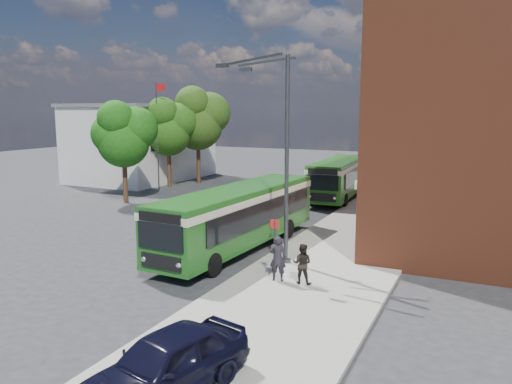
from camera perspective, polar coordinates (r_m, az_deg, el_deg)
The scene contains 16 objects.
ground at distance 26.12m, azimuth -5.62°, elevation -5.64°, with size 120.00×120.00×0.00m, color #29292B.
pavement at distance 30.95m, azimuth 13.47°, elevation -3.34°, with size 6.00×48.00×0.15m, color gray.
kerb_line at distance 31.70m, azimuth 8.06°, elevation -3.00°, with size 0.12×48.00×0.01m, color beige.
brick_office at distance 33.64m, azimuth 27.25°, elevation 8.72°, with size 12.10×26.00×14.20m.
white_building at distance 50.41m, azimuth -12.85°, elevation 5.61°, with size 9.40×13.40×7.30m.
flagpole at distance 43.02m, azimuth -11.16°, elevation 6.78°, with size 0.95×0.10×9.00m.
street_lamp at distance 21.35m, azimuth 2.63°, elevation 4.11°, with size 2.96×2.38×9.00m.
bus_stop_sign at distance 19.64m, azimuth 2.14°, elevation -6.09°, with size 0.35×0.08×2.52m.
bus_front at distance 24.21m, azimuth -1.96°, elevation -2.34°, with size 3.27×12.10×3.02m.
bus_rear at distance 38.44m, azimuth 9.40°, elevation 1.89°, with size 3.23×10.36×3.02m.
parked_car at distance 12.44m, azimuth -10.29°, elevation -18.71°, with size 1.79×4.46×1.52m, color black.
pedestrian_a at distance 19.53m, azimuth 2.49°, elevation -7.58°, with size 0.66×0.43×1.80m, color black.
pedestrian_b at distance 19.33m, azimuth 5.30°, elevation -8.15°, with size 0.76×0.59×1.57m, color black.
tree_left at distance 37.34m, azimuth -14.92°, elevation 6.43°, with size 4.40×4.19×7.44m.
tree_mid at distance 44.57m, azimuth -10.00°, elevation 7.40°, with size 4.65×4.42×7.86m.
tree_right at distance 46.02m, azimuth -6.64°, elevation 8.40°, with size 5.26×5.00×8.88m.
Camera 1 is at (13.01, -21.63, 6.73)m, focal length 35.00 mm.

